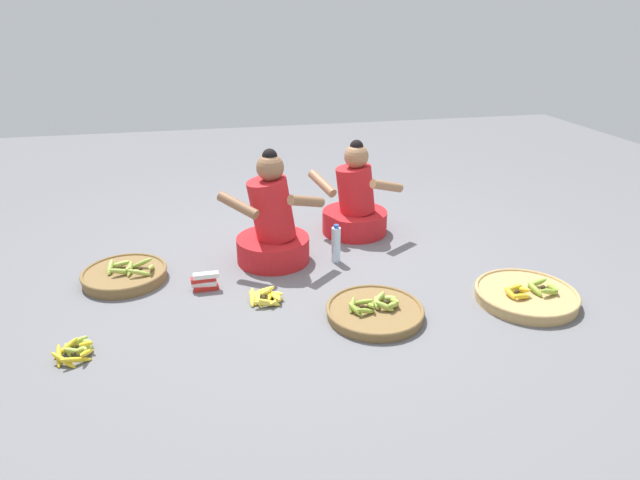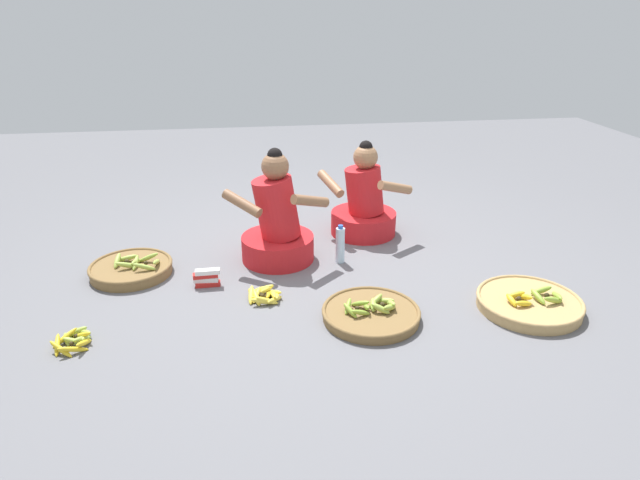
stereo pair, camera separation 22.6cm
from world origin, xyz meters
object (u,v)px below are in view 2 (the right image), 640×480
at_px(vendor_woman_front, 277,225).
at_px(banana_basket_near_bicycle, 371,313).
at_px(loose_bananas_front_center, 74,339).
at_px(banana_basket_back_left, 529,302).
at_px(packet_carton_stack, 207,278).
at_px(loose_bananas_front_right, 264,295).
at_px(water_bottle, 340,245).
at_px(vendor_woman_behind, 364,205).
at_px(banana_basket_mid_left, 131,268).

distance_m(vendor_woman_front, banana_basket_near_bicycle, 1.04).
distance_m(banana_basket_near_bicycle, loose_bananas_front_center, 1.66).
bearing_deg(vendor_woman_front, banana_basket_back_left, -32.04).
height_order(banana_basket_back_left, loose_bananas_front_center, banana_basket_back_left).
xyz_separation_m(vendor_woman_front, packet_carton_stack, (-0.49, -0.34, -0.20)).
distance_m(loose_bananas_front_right, water_bottle, 0.74).
bearing_deg(vendor_woman_behind, loose_bananas_front_right, -131.07).
bearing_deg(banana_basket_back_left, loose_bananas_front_right, 168.00).
height_order(loose_bananas_front_center, loose_bananas_front_right, loose_bananas_front_center).
bearing_deg(water_bottle, banana_basket_mid_left, 179.46).
bearing_deg(loose_bananas_front_right, banana_basket_near_bicycle, -27.12).
relative_size(water_bottle, packet_carton_stack, 1.58).
distance_m(vendor_woman_behind, banana_basket_back_left, 1.52).
bearing_deg(water_bottle, loose_bananas_front_center, -153.35).
bearing_deg(vendor_woman_behind, water_bottle, -118.89).
bearing_deg(water_bottle, vendor_woman_behind, 61.11).
bearing_deg(vendor_woman_behind, banana_basket_back_left, -60.26).
relative_size(banana_basket_mid_left, packet_carton_stack, 3.09).
bearing_deg(banana_basket_near_bicycle, vendor_woman_front, 118.54).
bearing_deg(banana_basket_mid_left, vendor_woman_front, 5.46).
relative_size(banana_basket_mid_left, water_bottle, 1.96).
xyz_separation_m(banana_basket_near_bicycle, loose_bananas_front_right, (-0.62, 0.31, -0.01)).
height_order(loose_bananas_front_right, water_bottle, water_bottle).
bearing_deg(loose_bananas_front_center, banana_basket_back_left, 0.14).
relative_size(banana_basket_back_left, loose_bananas_front_center, 2.35).
bearing_deg(vendor_woman_front, water_bottle, -14.19).
bearing_deg(banana_basket_back_left, loose_bananas_front_center, -179.86).
distance_m(banana_basket_back_left, banana_basket_mid_left, 2.61).
bearing_deg(water_bottle, packet_carton_stack, -165.94).
bearing_deg(vendor_woman_behind, vendor_woman_front, -151.19).
height_order(vendor_woman_behind, loose_bananas_front_center, vendor_woman_behind).
height_order(vendor_woman_front, loose_bananas_front_right, vendor_woman_front).
height_order(banana_basket_back_left, water_bottle, water_bottle).
bearing_deg(banana_basket_back_left, vendor_woman_front, 147.96).
height_order(banana_basket_mid_left, banana_basket_near_bicycle, banana_basket_mid_left).
relative_size(loose_bananas_front_right, water_bottle, 0.80).
distance_m(vendor_woman_front, banana_basket_mid_left, 1.04).
xyz_separation_m(vendor_woman_front, water_bottle, (0.44, -0.11, -0.13)).
distance_m(banana_basket_near_bicycle, loose_bananas_front_right, 0.69).
relative_size(vendor_woman_behind, loose_bananas_front_right, 3.33).
relative_size(loose_bananas_front_center, loose_bananas_front_right, 1.17).
xyz_separation_m(loose_bananas_front_right, water_bottle, (0.57, 0.47, 0.11)).
height_order(banana_basket_near_bicycle, loose_bananas_front_center, banana_basket_near_bicycle).
bearing_deg(banana_basket_mid_left, vendor_woman_behind, 15.83).
height_order(vendor_woman_behind, banana_basket_mid_left, vendor_woman_behind).
relative_size(vendor_woman_front, loose_bananas_front_center, 3.08).
relative_size(vendor_woman_front, vendor_woman_behind, 1.08).
height_order(vendor_woman_front, vendor_woman_behind, vendor_woman_front).
xyz_separation_m(banana_basket_mid_left, water_bottle, (1.45, -0.01, 0.09)).
bearing_deg(loose_bananas_front_center, vendor_woman_behind, 34.76).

